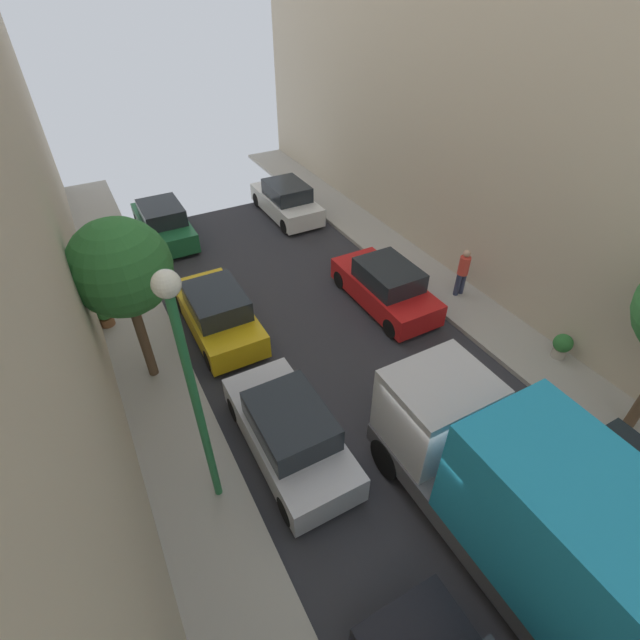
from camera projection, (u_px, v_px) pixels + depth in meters
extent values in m
plane|color=#2D2D33|center=(441.00, 479.00, 10.50)|extent=(32.00, 32.00, 0.00)
cube|color=#A8A399|center=(234.00, 591.00, 8.59)|extent=(2.00, 44.00, 0.15)
cube|color=#A8A399|center=(586.00, 398.00, 12.32)|extent=(2.00, 44.00, 0.15)
cylinder|color=black|center=(447.00, 621.00, 7.99)|extent=(0.22, 0.64, 0.64)
cube|color=silver|center=(289.00, 435.00, 10.79)|extent=(1.76, 4.20, 0.76)
cube|color=#1E2328|center=(290.00, 420.00, 10.25)|extent=(1.56, 2.10, 0.64)
cylinder|color=black|center=(236.00, 409.00, 11.70)|extent=(0.22, 0.64, 0.64)
cylinder|color=black|center=(291.00, 387.00, 12.28)|extent=(0.22, 0.64, 0.64)
cylinder|color=black|center=(288.00, 510.00, 9.58)|extent=(0.22, 0.64, 0.64)
cylinder|color=black|center=(351.00, 478.00, 10.16)|extent=(0.22, 0.64, 0.64)
cube|color=gold|center=(218.00, 316.00, 14.31)|extent=(1.76, 4.20, 0.76)
cube|color=#1E2328|center=(216.00, 301.00, 13.77)|extent=(1.56, 2.10, 0.64)
cylinder|color=black|center=(181.00, 304.00, 15.23)|extent=(0.22, 0.64, 0.64)
cylinder|color=black|center=(226.00, 291.00, 15.81)|extent=(0.22, 0.64, 0.64)
cylinder|color=black|center=(211.00, 360.00, 13.10)|extent=(0.22, 0.64, 0.64)
cylinder|color=black|center=(261.00, 343.00, 13.69)|extent=(0.22, 0.64, 0.64)
cube|color=#1E6638|center=(164.00, 227.00, 19.02)|extent=(1.76, 4.20, 0.76)
cube|color=#1E2328|center=(161.00, 213.00, 18.48)|extent=(1.56, 2.10, 0.64)
cylinder|color=black|center=(139.00, 221.00, 19.94)|extent=(0.22, 0.64, 0.64)
cylinder|color=black|center=(174.00, 213.00, 20.52)|extent=(0.22, 0.64, 0.64)
cylinder|color=black|center=(155.00, 253.00, 17.81)|extent=(0.22, 0.64, 0.64)
cylinder|color=black|center=(194.00, 243.00, 18.39)|extent=(0.22, 0.64, 0.64)
cube|color=gray|center=(615.00, 492.00, 9.64)|extent=(1.76, 4.20, 0.76)
cube|color=#1E2328|center=(636.00, 479.00, 9.10)|extent=(1.56, 2.10, 0.64)
cylinder|color=black|center=(527.00, 458.00, 10.55)|extent=(0.22, 0.64, 0.64)
cylinder|color=black|center=(573.00, 432.00, 11.14)|extent=(0.22, 0.64, 0.64)
cube|color=red|center=(384.00, 290.00, 15.44)|extent=(1.76, 4.20, 0.76)
cube|color=#1E2328|center=(389.00, 275.00, 14.90)|extent=(1.56, 2.10, 0.64)
cylinder|color=black|center=(341.00, 279.00, 16.35)|extent=(0.22, 0.64, 0.64)
cylinder|color=black|center=(377.00, 268.00, 16.93)|extent=(0.22, 0.64, 0.64)
cylinder|color=black|center=(392.00, 328.00, 14.23)|extent=(0.22, 0.64, 0.64)
cylinder|color=black|center=(431.00, 313.00, 14.81)|extent=(0.22, 0.64, 0.64)
cube|color=white|center=(286.00, 204.00, 20.74)|extent=(1.76, 4.20, 0.76)
cube|color=#1E2328|center=(287.00, 191.00, 20.20)|extent=(1.56, 2.10, 0.64)
cylinder|color=black|center=(257.00, 200.00, 21.65)|extent=(0.22, 0.64, 0.64)
cylinder|color=black|center=(287.00, 193.00, 22.24)|extent=(0.22, 0.64, 0.64)
cylinder|color=black|center=(285.00, 226.00, 19.53)|extent=(0.22, 0.64, 0.64)
cylinder|color=black|center=(318.00, 219.00, 20.11)|extent=(0.22, 0.64, 0.64)
cube|color=#4C4C51|center=(509.00, 531.00, 8.81)|extent=(2.20, 6.60, 0.50)
cube|color=#B7B7BC|center=(437.00, 408.00, 9.77)|extent=(2.10, 1.80, 1.70)
cube|color=#1E8CB7|center=(581.00, 540.00, 7.22)|extent=(2.24, 4.20, 2.40)
cylinder|color=black|center=(388.00, 458.00, 10.38)|extent=(0.30, 0.96, 0.96)
cylinder|color=black|center=(454.00, 424.00, 11.12)|extent=(0.30, 0.96, 0.96)
cylinder|color=#2D334C|center=(457.00, 285.00, 15.67)|extent=(0.18, 0.18, 0.82)
cylinder|color=#2D334C|center=(462.00, 283.00, 15.75)|extent=(0.18, 0.18, 0.82)
cylinder|color=#D83F33|center=(464.00, 266.00, 15.26)|extent=(0.36, 0.36, 0.64)
sphere|color=tan|center=(467.00, 254.00, 14.97)|extent=(0.24, 0.24, 0.24)
cylinder|color=brown|center=(143.00, 338.00, 12.14)|extent=(0.26, 0.26, 2.59)
sphere|color=#2D7233|center=(121.00, 268.00, 10.77)|extent=(2.40, 2.40, 2.40)
cylinder|color=#B2A899|center=(559.00, 352.00, 13.39)|extent=(0.38, 0.38, 0.30)
sphere|color=#2D7233|center=(563.00, 343.00, 13.16)|extent=(0.54, 0.54, 0.54)
cylinder|color=#B2A899|center=(104.00, 289.00, 15.90)|extent=(0.34, 0.34, 0.33)
sphere|color=#23602D|center=(101.00, 281.00, 15.68)|extent=(0.46, 0.46, 0.46)
cylinder|color=brown|center=(107.00, 321.00, 14.55)|extent=(0.44, 0.44, 0.29)
sphere|color=#38843D|center=(104.00, 312.00, 14.33)|extent=(0.51, 0.51, 0.51)
cylinder|color=#26723F|center=(199.00, 413.00, 8.43)|extent=(0.16, 0.16, 5.30)
sphere|color=white|center=(166.00, 284.00, 6.63)|extent=(0.44, 0.44, 0.44)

